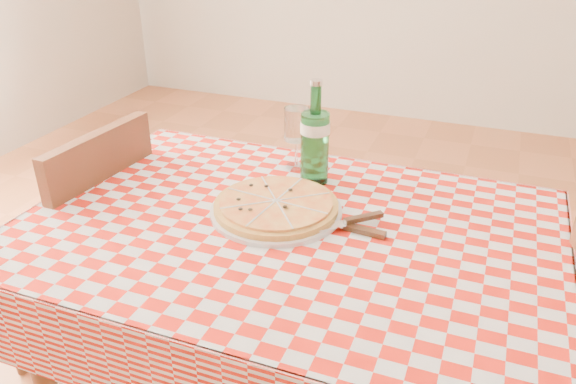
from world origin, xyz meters
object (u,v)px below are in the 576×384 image
(pizza_plate, at_px, (276,205))
(wine_glass, at_px, (296,139))
(chair_far, at_px, (90,241))
(water_bottle, at_px, (315,133))
(dining_table, at_px, (287,259))

(pizza_plate, relative_size, wine_glass, 1.82)
(chair_far, relative_size, wine_glass, 4.84)
(wine_glass, bearing_deg, water_bottle, -40.43)
(dining_table, relative_size, chair_far, 1.34)
(dining_table, relative_size, water_bottle, 4.09)
(pizza_plate, height_order, wine_glass, wine_glass)
(dining_table, height_order, wine_glass, wine_glass)
(water_bottle, bearing_deg, chair_far, -164.10)
(water_bottle, relative_size, wine_glass, 1.59)
(water_bottle, bearing_deg, dining_table, -86.04)
(chair_far, distance_m, water_bottle, 0.80)
(dining_table, bearing_deg, pizza_plate, 134.05)
(pizza_plate, bearing_deg, dining_table, -45.95)
(chair_far, distance_m, pizza_plate, 0.70)
(dining_table, distance_m, pizza_plate, 0.14)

